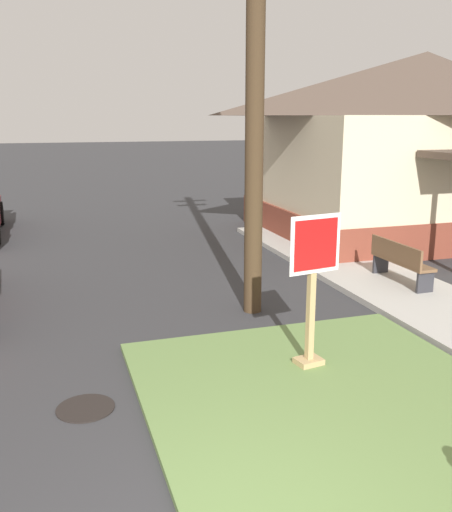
{
  "coord_description": "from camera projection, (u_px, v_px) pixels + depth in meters",
  "views": [
    {
      "loc": [
        -1.23,
        -3.46,
        3.41
      ],
      "look_at": [
        1.35,
        4.65,
        1.32
      ],
      "focal_mm": 39.54,
      "sensor_mm": 36.0,
      "label": 1
    }
  ],
  "objects": [
    {
      "name": "corner_house",
      "position": [
        421.0,
        143.0,
        16.68
      ],
      "size": [
        9.27,
        7.95,
        5.25
      ],
      "color": "brown",
      "rests_on": "ground"
    },
    {
      "name": "grass_corner_patch",
      "position": [
        349.0,
        418.0,
        6.5
      ],
      "size": [
        4.49,
        5.81,
        0.08
      ],
      "primitive_type": "cube",
      "color": "#668447",
      "rests_on": "ground"
    },
    {
      "name": "sidewalk_strip",
      "position": [
        412.0,
        296.0,
        10.88
      ],
      "size": [
        2.2,
        14.56,
        0.12
      ],
      "primitive_type": "cube",
      "color": "#B2AFA8",
      "rests_on": "ground"
    },
    {
      "name": "manhole_cover",
      "position": [
        86.0,
        408.0,
        6.79
      ],
      "size": [
        0.7,
        0.7,
        0.02
      ],
      "primitive_type": "cylinder",
      "color": "black",
      "rests_on": "ground"
    },
    {
      "name": "street_bench",
      "position": [
        400.0,
        260.0,
        11.46
      ],
      "size": [
        0.42,
        1.68,
        0.85
      ],
      "color": "brown",
      "rests_on": "sidewalk_strip"
    },
    {
      "name": "stop_sign",
      "position": [
        312.0,
        292.0,
        7.57
      ],
      "size": [
        0.78,
        0.34,
        2.11
      ],
      "color": "tan",
      "rests_on": "grass_corner_patch"
    },
    {
      "name": "utility_pole",
      "position": [
        256.0,
        37.0,
        9.11
      ],
      "size": [
        1.39,
        0.32,
        9.08
      ],
      "color": "#42301E",
      "rests_on": "ground"
    }
  ]
}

